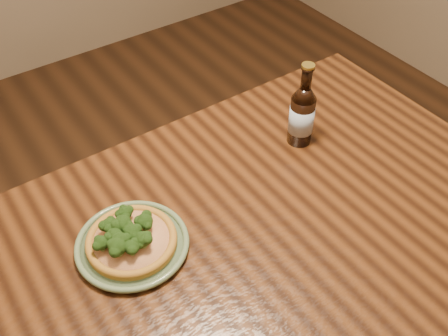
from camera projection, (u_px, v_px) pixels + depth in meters
table at (213, 280)px, 1.21m from camera, size 1.60×0.90×0.75m
plate at (132, 244)px, 1.15m from camera, size 0.25×0.25×0.02m
pizza at (130, 239)px, 1.14m from camera, size 0.20×0.20×0.07m
beer_bottle at (302, 114)px, 1.36m from camera, size 0.07×0.07×0.24m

